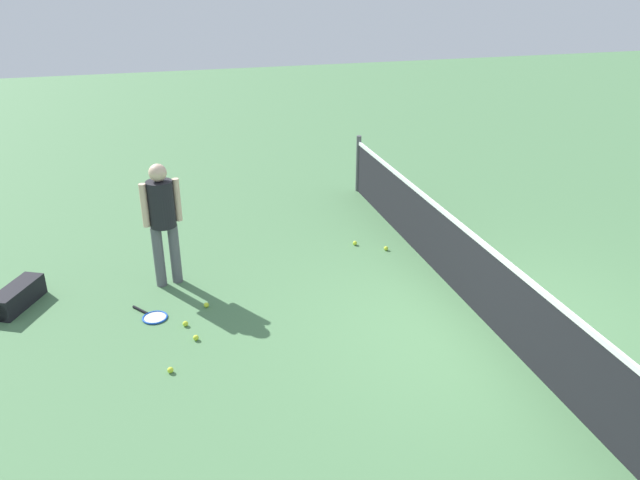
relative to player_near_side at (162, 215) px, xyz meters
The scene contains 11 objects.
ground_plane 4.38m from the player_near_side, 59.42° to the left, with size 40.00×40.00×0.00m, color #4C7A4C.
court_net 4.29m from the player_near_side, 59.42° to the left, with size 10.09×0.09×1.07m.
player_near_side is the anchor object (origin of this frame).
tennis_racket_near_player 1.34m from the player_near_side, 15.91° to the right, with size 0.57×0.49×0.03m.
tennis_ball_near_player 1.81m from the player_near_side, ahead, with size 0.07×0.07×0.07m, color #C6E033.
tennis_ball_by_net 1.53m from the player_near_side, ahead, with size 0.07×0.07×0.07m, color #C6E033.
tennis_ball_midcourt 3.04m from the player_near_side, 99.89° to the left, with size 0.07×0.07×0.07m, color #C6E033.
tennis_ball_baseline 1.32m from the player_near_side, 27.58° to the left, with size 0.07×0.07×0.07m, color #C6E033.
tennis_ball_stray_left 2.29m from the player_near_side, ahead, with size 0.07×0.07×0.07m, color #C6E033.
tennis_ball_stray_right 3.38m from the player_near_side, 93.28° to the left, with size 0.07×0.07×0.07m, color #C6E033.
equipment_bag 2.10m from the player_near_side, 85.60° to the right, with size 0.84×0.61×0.28m.
Camera 1 is at (5.62, -3.70, 4.07)m, focal length 34.91 mm.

